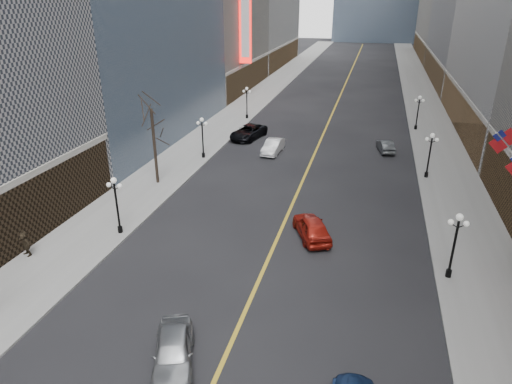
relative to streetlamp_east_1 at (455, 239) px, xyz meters
The scene contains 18 objects.
sidewalk_east 40.16m from the streetlamp_east_1, 86.85° to the left, with size 6.00×230.00×0.15m, color gray.
sidewalk_west 47.68m from the streetlamp_east_1, 122.82° to the left, with size 6.00×230.00×0.15m, color gray.
lane_line 51.45m from the streetlamp_east_1, 103.28° to the left, with size 0.25×200.00×0.02m, color gold.
streetlamp_east_1 is the anchor object (origin of this frame).
streetlamp_east_2 18.00m from the streetlamp_east_1, 90.00° to the left, with size 1.26×0.44×4.52m.
streetlamp_east_3 36.00m from the streetlamp_east_1, 90.00° to the left, with size 1.26×0.44×4.52m.
streetlamp_west_1 23.60m from the streetlamp_east_1, behind, with size 1.26×0.44×4.52m.
streetlamp_west_2 29.68m from the streetlamp_east_1, 142.67° to the left, with size 1.26×0.44×4.52m.
streetlamp_west_3 43.05m from the streetlamp_east_1, 123.25° to the left, with size 1.26×0.44×4.52m.
flag_5 8.98m from the streetlamp_east_1, 63.36° to the left, with size 2.87×0.12×2.87m.
theatre_marquee 57.87m from the streetlamp_east_1, 118.97° to the left, with size 2.00×0.55×12.00m.
tree_west_far 27.41m from the streetlamp_east_1, 158.43° to the left, with size 3.60×3.60×7.92m.
car_nb_near 18.22m from the streetlamp_east_1, 141.22° to the right, with size 1.95×4.84×1.65m, color #999DA0.
car_nb_mid 27.50m from the streetlamp_east_1, 127.05° to the left, with size 1.67×4.78×1.58m, color silver.
car_nb_far 33.90m from the streetlamp_east_1, 127.93° to the left, with size 2.81×6.10×1.70m, color black.
car_sb_mid 10.10m from the streetlamp_east_1, 161.07° to the left, with size 2.00×4.98×1.70m, color #9E1B11.
car_sb_far 26.04m from the streetlamp_east_1, 98.77° to the left, with size 1.40×4.02×1.32m, color #454A4C.
ped_west_far 28.63m from the streetlamp_east_1, behind, with size 1.73×0.50×1.86m, color black.
Camera 1 is at (6.03, 2.83, 16.98)m, focal length 32.00 mm.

